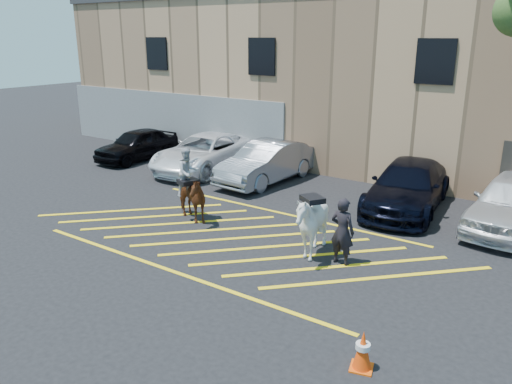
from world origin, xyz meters
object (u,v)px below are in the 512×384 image
Objects in this scene: car_white_pickup at (205,153)px; car_silver_sedan at (267,162)px; mounted_bay at (189,191)px; car_blue_suv at (408,186)px; handler at (342,231)px; saddled_white at (312,224)px; car_black_suv at (137,144)px; traffic_cone at (363,350)px.

car_silver_sedan is (3.11, 0.00, 0.03)m from car_white_pickup.
mounted_bay is (0.35, -4.87, 0.14)m from car_silver_sedan.
car_silver_sedan is 2.07× the size of mounted_bay.
mounted_bay is (-5.16, -4.84, 0.16)m from car_blue_suv.
saddled_white is (-0.83, -0.05, 0.02)m from handler.
traffic_cone is at bearing -29.97° from car_black_suv.
car_white_pickup is 9.32m from saddled_white.
handler is at bearing -2.03° from mounted_bay.
car_white_pickup is 2.37× the size of mounted_bay.
car_black_suv is 2.42× the size of handler.
car_black_suv is 1.83× the size of mounted_bay.
saddled_white is at bearing -105.27° from car_blue_suv.
car_black_suv is at bearing 175.09° from car_blue_suv.
traffic_cone is at bearing -27.45° from mounted_bay.
saddled_white is at bearing 129.39° from traffic_cone.
handler is 2.35× the size of traffic_cone.
car_black_suv reaches higher than traffic_cone.
car_silver_sedan reaches higher than car_black_suv.
mounted_bay reaches higher than saddled_white.
car_white_pickup is 3.13× the size of handler.
handler reaches higher than car_blue_suv.
car_silver_sedan is 2.24× the size of saddled_white.
car_white_pickup reaches higher than car_black_suv.
car_black_suv is at bearing -173.68° from car_silver_sedan.
car_blue_suv is at bearing 80.87° from saddled_white.
car_white_pickup is at bearing -26.92° from handler.
handler reaches higher than car_white_pickup.
car_black_suv is at bearing 157.39° from saddled_white.
car_silver_sedan is (6.84, 0.31, 0.07)m from car_black_suv.
car_blue_suv reaches higher than traffic_cone.
traffic_cone is at bearing 123.49° from handler.
car_blue_suv is 7.07m from mounted_bay.
mounted_bay is at bearing 1.42° from handler.
car_silver_sedan is at bearing 2.59° from car_black_suv.
car_silver_sedan is 4.89m from mounted_bay.
car_silver_sedan is 6.94m from saddled_white.
handler is at bearing -38.74° from car_silver_sedan.
car_blue_suv is (5.51, -0.04, -0.02)m from car_silver_sedan.
saddled_white is at bearing -22.58° from car_black_suv.
handler is (12.36, -4.75, 0.15)m from car_black_suv.
car_white_pickup is 3.11m from car_silver_sedan.
car_silver_sedan is 6.42× the size of traffic_cone.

